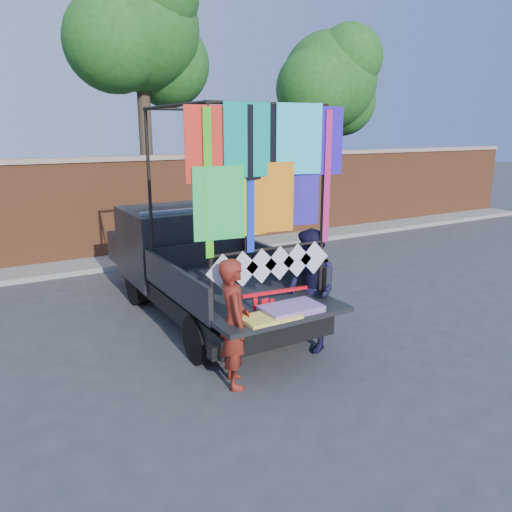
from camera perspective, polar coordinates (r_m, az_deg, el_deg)
ground at (r=7.64m, az=1.46°, el=-11.08°), size 90.00×90.00×0.00m
brick_wall at (r=13.50m, az=-14.52°, el=5.55°), size 30.00×0.45×2.61m
curb at (r=13.09m, az=-13.31°, el=-0.30°), size 30.00×1.20×0.12m
tree_mid at (r=14.93m, az=-12.89°, el=23.32°), size 4.20×3.30×7.73m
tree_right at (r=17.95m, az=8.59°, el=18.87°), size 4.20×3.30×6.62m
pickup_truck at (r=9.37m, az=-7.59°, el=-0.42°), size 2.28×5.73×3.61m
woman at (r=6.46m, az=-2.54°, el=-7.67°), size 0.57×0.72×1.72m
man at (r=7.53m, az=6.22°, el=-3.95°), size 0.78×0.96×1.85m
streamer_bundle at (r=6.90m, az=1.47°, el=-5.87°), size 1.00×0.16×0.69m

